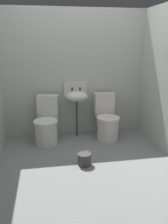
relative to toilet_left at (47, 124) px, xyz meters
name	(u,v)px	position (x,y,z in m)	size (l,w,h in m)	color
ground_plane	(88,169)	(0.54, -0.94, -0.36)	(2.94, 2.98, 0.08)	slate
wall_back	(75,74)	(0.54, 0.40, 0.79)	(2.94, 0.10, 2.22)	#AEB3AC
toilet_left	(47,124)	(0.00, 0.00, 0.00)	(0.47, 0.64, 0.78)	silver
toilet_right	(107,121)	(1.06, 0.00, 0.00)	(0.40, 0.59, 0.78)	silver
sink	(76,96)	(0.54, 0.19, 0.43)	(0.42, 0.35, 0.99)	#3E3A39
bucket	(84,159)	(0.50, -0.88, -0.23)	(0.21, 0.21, 0.18)	#3E3A39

